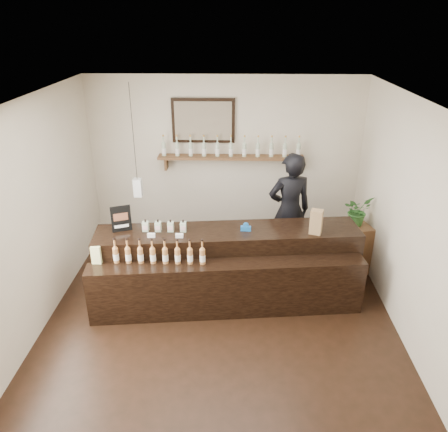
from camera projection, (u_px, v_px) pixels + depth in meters
name	position (u px, v px, depth m)	size (l,w,h in m)	color
ground	(220.00, 323.00, 5.67)	(5.00, 5.00, 0.00)	black
room_shell	(219.00, 202.00, 4.95)	(5.00, 5.00, 5.00)	beige
back_wall_decor	(215.00, 142.00, 7.08)	(2.66, 0.96, 1.69)	brown
counter	(227.00, 269.00, 5.98)	(3.62, 1.31, 1.17)	black
promo_sign	(121.00, 219.00, 5.78)	(0.25, 0.11, 0.37)	black
paper_bag	(316.00, 222.00, 5.72)	(0.18, 0.16, 0.34)	#936747
tape_dispenser	(246.00, 228.00, 5.85)	(0.14, 0.06, 0.12)	#175BA1
side_cabinet	(352.00, 246.00, 6.74)	(0.51, 0.61, 0.76)	brown
potted_plant	(357.00, 211.00, 6.49)	(0.40, 0.35, 0.45)	#306528
shopkeeper	(290.00, 204.00, 6.61)	(0.75, 0.50, 2.07)	black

